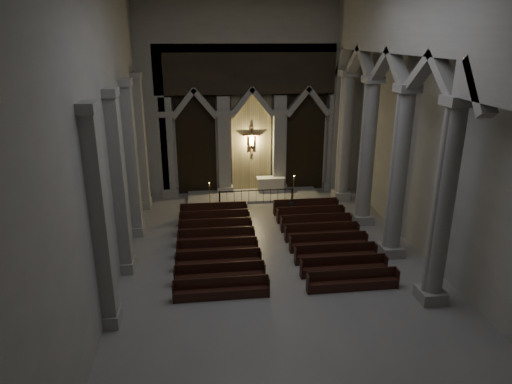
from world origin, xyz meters
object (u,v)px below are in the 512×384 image
Objects in this scene: altar at (271,184)px; worshipper at (292,208)px; candle_stand_right at (293,193)px; altar_rail at (256,194)px; pews at (272,242)px; candle_stand_left at (210,199)px.

altar is 4.29m from worshipper.
altar_rail is at bearing -169.29° from candle_stand_right.
candle_stand_right is 0.17× the size of pews.
pews is (0.00, -6.29, -0.32)m from altar_rail.
worshipper is at bearing -103.65° from candle_stand_right.
pews is (-1.20, -8.18, -0.35)m from altar.
worshipper is (1.78, -2.36, -0.06)m from altar_rail.
candle_stand_left is 0.16× the size of pews.
candle_stand_right is (2.46, 0.47, -0.17)m from altar_rail.
worshipper is at bearing -82.26° from altar.
pews is at bearing -90.00° from altar_rail.
altar is 0.40× the size of altar_rail.
altar_rail is 0.50× the size of pews.
candle_stand_right is (1.26, -1.42, -0.19)m from altar.
pews is at bearing -65.87° from candle_stand_left.
altar_rail reaches higher than pews.
worshipper is (4.65, -2.48, 0.14)m from candle_stand_left.
candle_stand_left reaches higher than altar.
altar reaches higher than altar_rail.
worshipper reaches higher than pews.
candle_stand_right reaches higher than pews.
altar_rail is 2.51m from candle_stand_right.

